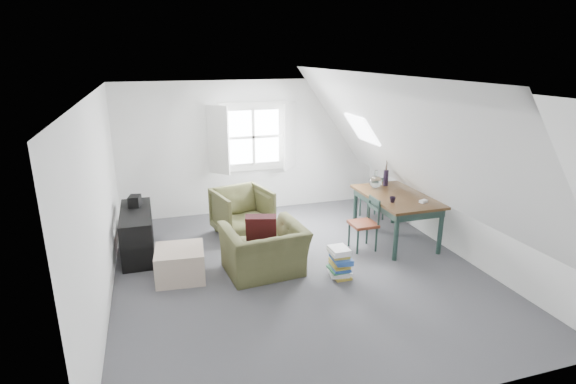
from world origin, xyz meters
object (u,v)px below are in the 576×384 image
object	(u,v)px
dining_chair_far	(373,197)
dining_chair_near	(365,223)
magazine_stack	(340,263)
ottoman	(180,263)
armchair_near	(265,273)
armchair_far	(243,234)
media_shelf	(138,236)
dining_table	(396,201)

from	to	relation	value
dining_chair_far	dining_chair_near	distance (m)	1.39
dining_chair_near	magazine_stack	size ratio (longest dim) A/B	1.95
ottoman	dining_chair_near	xyz separation A→B (m)	(2.85, 0.14, 0.22)
armchair_near	armchair_far	size ratio (longest dim) A/B	1.21
dining_chair_near	media_shelf	xyz separation A→B (m)	(-3.40, 0.83, -0.12)
armchair_far	dining_chair_far	world-z (taller)	dining_chair_far
dining_chair_far	dining_chair_near	bearing A→B (deg)	55.15
dining_table	magazine_stack	distance (m)	1.72
media_shelf	magazine_stack	distance (m)	3.09
dining_chair_near	magazine_stack	xyz separation A→B (m)	(-0.75, -0.76, -0.22)
media_shelf	magazine_stack	size ratio (longest dim) A/B	3.15
armchair_near	armchair_far	distance (m)	1.48
ottoman	magazine_stack	world-z (taller)	ottoman
armchair_near	ottoman	bearing A→B (deg)	-15.66
dining_table	dining_chair_near	distance (m)	0.69
magazine_stack	media_shelf	bearing A→B (deg)	149.20
armchair_near	ottoman	world-z (taller)	ottoman
media_shelf	dining_table	bearing A→B (deg)	-5.22
armchair_near	dining_chair_far	xyz separation A→B (m)	(2.46, 1.51, 0.43)
ottoman	dining_chair_near	bearing A→B (deg)	2.74
dining_table	media_shelf	size ratio (longest dim) A/B	1.15
dining_table	dining_chair_far	bearing A→B (deg)	78.20
dining_table	dining_chair_near	xyz separation A→B (m)	(-0.63, -0.17, -0.24)
ottoman	dining_table	xyz separation A→B (m)	(3.47, 0.31, 0.46)
dining_chair_near	armchair_far	bearing A→B (deg)	-142.27
armchair_near	dining_chair_near	bearing A→B (deg)	-174.61
armchair_far	dining_chair_far	distance (m)	2.50
armchair_far	media_shelf	world-z (taller)	media_shelf
dining_table	magazine_stack	size ratio (longest dim) A/B	3.64
armchair_near	magazine_stack	xyz separation A→B (m)	(0.96, -0.42, 0.21)
armchair_near	ottoman	xyz separation A→B (m)	(-1.14, 0.20, 0.22)
dining_table	dining_chair_far	distance (m)	1.04
armchair_near	media_shelf	bearing A→B (deg)	-40.19
armchair_near	dining_chair_near	distance (m)	1.80
armchair_far	magazine_stack	xyz separation A→B (m)	(0.97, -1.90, 0.21)
armchair_far	magazine_stack	distance (m)	2.14
dining_chair_far	ottoman	bearing A→B (deg)	17.65
armchair_far	ottoman	bearing A→B (deg)	-145.32
dining_chair_far	media_shelf	size ratio (longest dim) A/B	0.61
ottoman	media_shelf	xyz separation A→B (m)	(-0.56, 0.96, 0.09)
armchair_near	armchair_far	world-z (taller)	armchair_far
ottoman	dining_table	bearing A→B (deg)	5.08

